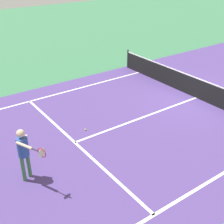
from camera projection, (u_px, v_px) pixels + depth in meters
The scene contains 9 objects.
ground_plane at pixel (196, 98), 13.99m from camera, with size 60.00×60.00×0.00m, color #38724C.
court_surface_inbounds at pixel (196, 98), 13.99m from camera, with size 10.62×24.40×0.00m, color #4C387A.
line_sideline_left at pixel (39, 99), 13.88m from camera, with size 0.10×11.89×0.01m, color white.
line_sideline_right at pixel (167, 207), 7.97m from camera, with size 0.10×11.89×0.01m, color white.
line_service_near at pixel (75, 142), 10.69m from camera, with size 8.22×0.10×0.01m, color white.
line_center_service at pixel (143, 117), 12.34m from camera, with size 0.10×6.40×0.01m, color white.
net at pixel (197, 88), 13.76m from camera, with size 10.31×0.09×1.07m.
player_near at pixel (24, 149), 8.51m from camera, with size 1.20×0.51×1.68m.
tennis_ball_mid_court at pixel (85, 130), 11.42m from camera, with size 0.07×0.07×0.07m, color #CCE033.
Camera 1 is at (8.05, -10.55, 5.94)m, focal length 48.58 mm.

